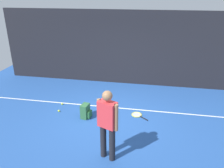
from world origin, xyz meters
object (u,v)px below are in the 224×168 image
Objects in this scene: backpack at (86,111)px; tennis_player at (108,122)px; tennis_ball_near_player at (62,104)px; tennis_racket at (137,115)px; tennis_ball_by_fence at (59,111)px.

tennis_player is at bearing -138.80° from backpack.
tennis_player is 25.76× the size of tennis_ball_near_player.
tennis_player reaches higher than backpack.
tennis_racket is 8.96× the size of tennis_ball_by_fence.
backpack is 1.23m from tennis_ball_near_player.
tennis_ball_near_player is at bearing -25.52° from tennis_player.
tennis_player is 3.86× the size of backpack.
tennis_ball_near_player is at bearing 67.30° from backpack.
backpack is at bearing -10.54° from tennis_ball_by_fence.
tennis_ball_by_fence is (-0.95, 0.18, -0.18)m from backpack.
tennis_player reaches higher than tennis_ball_by_fence.
tennis_ball_by_fence is (-2.49, -0.24, 0.02)m from tennis_racket.
tennis_ball_near_player is at bearing 100.24° from tennis_ball_by_fence.
tennis_player reaches higher than tennis_ball_near_player.
tennis_racket is 8.96× the size of tennis_ball_near_player.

